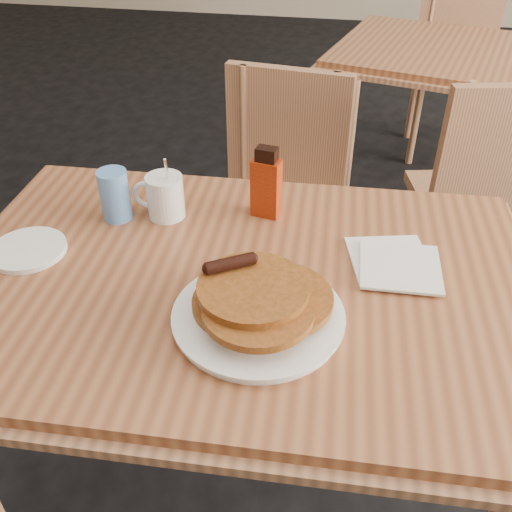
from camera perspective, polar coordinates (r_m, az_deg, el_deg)
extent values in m
plane|color=black|center=(1.69, -0.16, -22.78)|extent=(10.00, 10.00, 0.00)
cube|color=#9F5F38|center=(1.14, -1.75, -2.73)|extent=(1.19, 0.82, 0.04)
cube|color=tan|center=(1.15, -1.73, -3.31)|extent=(1.23, 0.86, 0.02)
cylinder|color=tan|center=(1.63, 18.53, -8.10)|extent=(0.04, 0.04, 0.71)
cube|color=#9F5F38|center=(2.58, 21.52, 18.02)|extent=(1.27, 1.00, 0.04)
cube|color=tan|center=(2.58, 21.44, 17.71)|extent=(1.32, 1.05, 0.02)
cylinder|color=tan|center=(2.40, 9.01, 9.02)|extent=(0.04, 0.04, 0.71)
cube|color=tan|center=(1.84, 2.10, 2.77)|extent=(0.45, 0.45, 0.04)
cube|color=tan|center=(1.88, 3.14, 11.88)|extent=(0.40, 0.09, 0.44)
cylinder|color=tan|center=(1.88, -3.74, -5.15)|extent=(0.04, 0.04, 0.41)
cylinder|color=tan|center=(2.09, 7.05, -0.37)|extent=(0.04, 0.04, 0.41)
cube|color=tan|center=(3.28, 19.17, 16.78)|extent=(0.45, 0.45, 0.04)
cube|color=tan|center=(3.39, 19.75, 21.68)|extent=(0.41, 0.08, 0.45)
cylinder|color=tan|center=(3.18, 15.59, 12.37)|extent=(0.04, 0.04, 0.42)
cylinder|color=tan|center=(3.54, 20.89, 13.76)|extent=(0.04, 0.04, 0.42)
cube|color=tan|center=(2.07, 21.53, 4.85)|extent=(0.50, 0.50, 0.04)
cube|color=tan|center=(1.79, 24.01, 8.44)|extent=(0.42, 0.13, 0.46)
cylinder|color=tan|center=(2.03, 16.01, -2.63)|extent=(0.04, 0.04, 0.43)
cylinder|color=tan|center=(2.37, 23.76, 1.65)|extent=(0.04, 0.04, 0.43)
cylinder|color=white|center=(1.02, 0.23, -6.14)|extent=(0.30, 0.30, 0.02)
cylinder|color=white|center=(1.02, 0.23, -5.85)|extent=(0.31, 0.31, 0.01)
cylinder|color=#A35122|center=(1.03, -1.07, -4.68)|extent=(0.19, 0.19, 0.01)
cylinder|color=#A35122|center=(1.01, 2.24, -4.25)|extent=(0.20, 0.20, 0.01)
cylinder|color=#A35122|center=(0.97, 0.21, -5.42)|extent=(0.19, 0.19, 0.01)
cylinder|color=#A35122|center=(0.99, -0.31, -3.24)|extent=(0.20, 0.20, 0.01)
cylinder|color=black|center=(1.01, -2.59, -0.74)|extent=(0.09, 0.07, 0.02)
cylinder|color=white|center=(1.30, -9.05, 5.89)|extent=(0.08, 0.08, 0.10)
torus|color=white|center=(1.31, -10.87, 6.04)|extent=(0.07, 0.01, 0.07)
cylinder|color=black|center=(1.28, -9.23, 7.50)|extent=(0.07, 0.07, 0.01)
cylinder|color=silver|center=(1.28, -8.69, 7.19)|extent=(0.02, 0.05, 0.14)
cube|color=#740706|center=(1.28, 1.03, 6.81)|extent=(0.07, 0.05, 0.14)
cube|color=black|center=(1.24, 1.07, 10.13)|extent=(0.05, 0.04, 0.03)
cube|color=white|center=(1.20, 13.22, -0.32)|extent=(0.19, 0.19, 0.01)
cube|color=white|center=(1.17, 14.22, -1.05)|extent=(0.16, 0.16, 0.01)
cylinder|color=#5D92DA|center=(1.31, -13.94, 5.94)|extent=(0.07, 0.07, 0.12)
cylinder|color=white|center=(1.28, -21.84, 0.59)|extent=(0.20, 0.20, 0.01)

